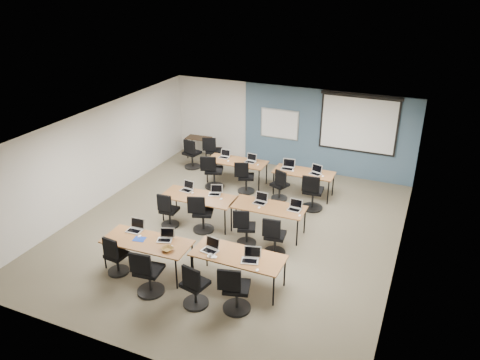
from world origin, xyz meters
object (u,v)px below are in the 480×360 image
at_px(task_chair_1, 148,276).
at_px(training_table_front_right, 238,257).
at_px(task_chair_8, 213,174).
at_px(laptop_8, 224,156).
at_px(training_table_front_left, 147,243).
at_px(laptop_5, 215,192).
at_px(task_chair_0, 116,259).
at_px(task_chair_3, 235,293).
at_px(projector_screen, 359,120).
at_px(laptop_2, 211,248).
at_px(utility_table, 199,140).
at_px(task_chair_5, 202,216).
at_px(training_table_mid_right, 268,208).
at_px(training_table_back_left, 237,162).
at_px(task_chair_4, 168,213).
at_px(task_chair_9, 245,180).
at_px(task_chair_7, 274,239).
at_px(task_chair_11, 312,195).
at_px(laptop_11, 316,172).
at_px(laptop_7, 295,207).
at_px(task_chair_10, 280,187).
at_px(laptop_0, 135,228).
at_px(whiteboard, 279,124).
at_px(spare_chair_a, 213,154).
at_px(laptop_3, 251,257).
at_px(laptop_1, 166,237).
at_px(training_table_back_right, 304,173).
at_px(spare_chair_b, 192,156).
at_px(laptop_4, 187,188).
at_px(training_table_mid_left, 199,198).
at_px(laptop_9, 251,160).
at_px(task_chair_6, 245,230).
at_px(task_chair_2, 194,289).
at_px(laptop_10, 288,166).

bearing_deg(task_chair_1, training_table_front_right, 26.21).
bearing_deg(task_chair_8, laptop_8, 66.20).
height_order(training_table_front_left, laptop_5, laptop_5).
distance_m(task_chair_0, task_chair_3, 2.83).
bearing_deg(projector_screen, laptop_5, -124.40).
bearing_deg(laptop_2, projector_screen, 85.95).
bearing_deg(utility_table, task_chair_5, -64.91).
height_order(training_table_mid_right, training_table_back_left, same).
relative_size(task_chair_4, task_chair_9, 0.96).
height_order(task_chair_3, laptop_8, task_chair_3).
relative_size(task_chair_4, task_chair_5, 0.94).
bearing_deg(task_chair_8, task_chair_9, -14.54).
bearing_deg(task_chair_7, utility_table, 126.17).
bearing_deg(task_chair_5, task_chair_3, -69.35).
relative_size(laptop_8, task_chair_11, 0.29).
height_order(task_chair_4, laptop_11, laptop_11).
xyz_separation_m(laptop_7, task_chair_10, (-0.96, 1.70, -0.40)).
relative_size(task_chair_5, laptop_7, 3.24).
bearing_deg(laptop_0, laptop_8, 87.26).
relative_size(training_table_front_left, task_chair_4, 2.03).
relative_size(whiteboard, task_chair_3, 1.25).
bearing_deg(spare_chair_a, projector_screen, -7.23).
bearing_deg(laptop_3, task_chair_8, 109.34).
relative_size(whiteboard, task_chair_8, 1.22).
bearing_deg(laptop_1, training_table_back_right, 51.34).
xyz_separation_m(task_chair_10, utility_table, (-3.62, 1.96, 0.25)).
bearing_deg(training_table_front_right, task_chair_1, -147.12).
xyz_separation_m(laptop_5, spare_chair_b, (-2.24, 2.78, -0.37)).
height_order(training_table_front_left, task_chair_11, task_chair_11).
height_order(laptop_4, task_chair_4, laptop_4).
xyz_separation_m(task_chair_10, task_chair_11, (0.99, -0.19, 0.05)).
xyz_separation_m(training_table_back_left, task_chair_5, (0.36, -2.99, -0.27)).
xyz_separation_m(laptop_8, spare_chair_a, (-0.81, 0.82, -0.36)).
distance_m(task_chair_1, utility_table, 7.46).
bearing_deg(spare_chair_a, whiteboard, 5.76).
bearing_deg(task_chair_5, training_table_mid_left, 105.91).
distance_m(training_table_front_left, laptop_4, 2.58).
bearing_deg(laptop_9, spare_chair_b, 175.02).
relative_size(task_chair_6, task_chair_11, 0.91).
bearing_deg(laptop_1, laptop_4, 89.54).
xyz_separation_m(task_chair_2, task_chair_8, (-2.09, 4.99, 0.03)).
relative_size(whiteboard, laptop_7, 4.09).
relative_size(laptop_3, task_chair_9, 0.35).
relative_size(task_chair_1, laptop_3, 3.02).
xyz_separation_m(laptop_8, task_chair_9, (0.95, -0.63, -0.38)).
distance_m(task_chair_7, utility_table, 6.42).
bearing_deg(task_chair_2, laptop_4, 132.85).
relative_size(training_table_front_left, laptop_10, 5.38).
height_order(laptop_1, task_chair_9, task_chair_9).
bearing_deg(task_chair_5, training_table_front_right, -62.55).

